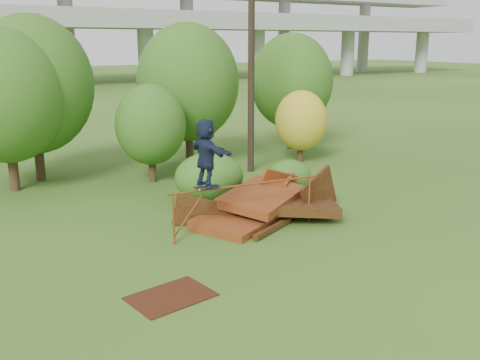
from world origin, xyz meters
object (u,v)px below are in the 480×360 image
scrap_pile (265,206)px  skater (206,153)px  flat_plate (171,296)px  utility_pole (251,65)px

scrap_pile → skater: skater is taller
flat_plate → utility_pole: bearing=50.3°
skater → flat_plate: 4.54m
flat_plate → utility_pole: utility_pole is taller
skater → flat_plate: size_ratio=1.08×
utility_pole → scrap_pile: bearing=-117.2°
scrap_pile → flat_plate: 6.05m
skater → flat_plate: skater is taller
scrap_pile → flat_plate: size_ratio=3.18×
skater → flat_plate: (-2.39, -2.89, -2.56)m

